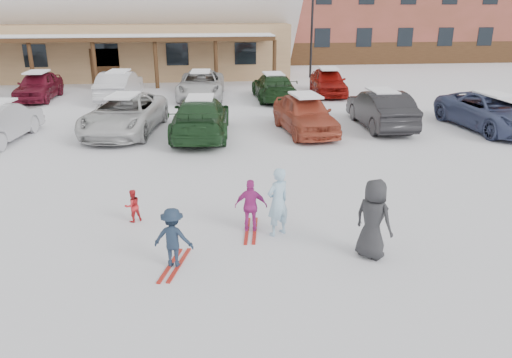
{
  "coord_description": "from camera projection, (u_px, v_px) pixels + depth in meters",
  "views": [
    {
      "loc": [
        -0.92,
        -10.23,
        5.05
      ],
      "look_at": [
        0.3,
        1.0,
        1.0
      ],
      "focal_mm": 35.0,
      "sensor_mm": 36.0,
      "label": 1
    }
  ],
  "objects": [
    {
      "name": "ground",
      "position": [
        248.0,
        235.0,
        11.37
      ],
      "size": [
        160.0,
        160.0,
        0.0
      ],
      "primitive_type": "plane",
      "color": "white",
      "rests_on": "ground"
    },
    {
      "name": "parked_car_4",
      "position": [
        305.0,
        114.0,
        20.0
      ],
      "size": [
        2.28,
        4.67,
        1.53
      ],
      "primitive_type": "imported",
      "rotation": [
        0.0,
        0.0,
        0.11
      ],
      "color": "#AE472F",
      "rests_on": "ground"
    },
    {
      "name": "parked_car_12",
      "position": [
        328.0,
        82.0,
        28.08
      ],
      "size": [
        2.1,
        4.48,
        1.48
      ],
      "primitive_type": "imported",
      "rotation": [
        0.0,
        0.0,
        -0.08
      ],
      "color": "maroon",
      "rests_on": "ground"
    },
    {
      "name": "parked_car_6",
      "position": [
        492.0,
        112.0,
        20.46
      ],
      "size": [
        3.03,
        5.58,
        1.48
      ],
      "primitive_type": "imported",
      "rotation": [
        0.0,
        0.0,
        0.11
      ],
      "color": "#3E486E",
      "rests_on": "ground"
    },
    {
      "name": "parked_car_2",
      "position": [
        125.0,
        114.0,
        19.97
      ],
      "size": [
        3.35,
        5.8,
        1.52
      ],
      "primitive_type": "imported",
      "rotation": [
        0.0,
        0.0,
        -0.16
      ],
      "color": "silver",
      "rests_on": "ground"
    },
    {
      "name": "child_navy",
      "position": [
        173.0,
        238.0,
        9.86
      ],
      "size": [
        0.9,
        0.67,
        1.25
      ],
      "primitive_type": "imported",
      "rotation": [
        0.0,
        0.0,
        2.87
      ],
      "color": "#1B293D",
      "rests_on": "ground"
    },
    {
      "name": "skis_child_navy",
      "position": [
        175.0,
        265.0,
        10.07
      ],
      "size": [
        0.57,
        1.4,
        0.03
      ],
      "primitive_type": "cube",
      "rotation": [
        0.0,
        0.0,
        2.87
      ],
      "color": "#A62017",
      "rests_on": "ground"
    },
    {
      "name": "skis_child_magenta",
      "position": [
        251.0,
        231.0,
        11.58
      ],
      "size": [
        0.41,
        1.41,
        0.03
      ],
      "primitive_type": "cube",
      "rotation": [
        0.0,
        0.0,
        2.99
      ],
      "color": "#A62017",
      "rests_on": "ground"
    },
    {
      "name": "bystander_dark",
      "position": [
        373.0,
        219.0,
        10.17
      ],
      "size": [
        0.94,
        0.99,
        1.7
      ],
      "primitive_type": "imported",
      "rotation": [
        0.0,
        0.0,
        2.25
      ],
      "color": "#28282B",
      "rests_on": "ground"
    },
    {
      "name": "parked_car_10",
      "position": [
        201.0,
        85.0,
        27.17
      ],
      "size": [
        2.77,
        5.41,
        1.46
      ],
      "primitive_type": "imported",
      "rotation": [
        0.0,
        0.0,
        -0.07
      ],
      "color": "silver",
      "rests_on": "ground"
    },
    {
      "name": "day_lodge",
      "position": [
        84.0,
        17.0,
        35.29
      ],
      "size": [
        29.12,
        12.5,
        10.38
      ],
      "color": "tan",
      "rests_on": "ground"
    },
    {
      "name": "parked_car_3",
      "position": [
        201.0,
        117.0,
        19.43
      ],
      "size": [
        2.53,
        5.44,
        1.54
      ],
      "primitive_type": "imported",
      "rotation": [
        0.0,
        0.0,
        3.07
      ],
      "color": "#1C3E1F",
      "rests_on": "ground"
    },
    {
      "name": "conifer_3",
      "position": [
        266.0,
        0.0,
        51.44
      ],
      "size": [
        3.96,
        3.96,
        9.18
      ],
      "color": "black",
      "rests_on": "ground"
    },
    {
      "name": "parked_car_11",
      "position": [
        273.0,
        87.0,
        26.73
      ],
      "size": [
        2.02,
        4.83,
        1.39
      ],
      "primitive_type": "imported",
      "rotation": [
        0.0,
        0.0,
        3.16
      ],
      "color": "#183518",
      "rests_on": "ground"
    },
    {
      "name": "parked_car_9",
      "position": [
        120.0,
        86.0,
        26.57
      ],
      "size": [
        2.03,
        4.81,
        1.55
      ],
      "primitive_type": "imported",
      "rotation": [
        0.0,
        0.0,
        3.06
      ],
      "color": "silver",
      "rests_on": "ground"
    },
    {
      "name": "parked_car_5",
      "position": [
        381.0,
        109.0,
        20.84
      ],
      "size": [
        1.65,
        4.72,
        1.55
      ],
      "primitive_type": "imported",
      "rotation": [
        0.0,
        0.0,
        3.14
      ],
      "color": "black",
      "rests_on": "ground"
    },
    {
      "name": "adult_skier",
      "position": [
        278.0,
        202.0,
        11.16
      ],
      "size": [
        0.7,
        0.63,
        1.6
      ],
      "primitive_type": "imported",
      "rotation": [
        0.0,
        0.0,
        3.68
      ],
      "color": "#9CC5DE",
      "rests_on": "ground"
    },
    {
      "name": "toddler_red",
      "position": [
        133.0,
        206.0,
        11.97
      ],
      "size": [
        0.5,
        0.47,
        0.81
      ],
      "primitive_type": "imported",
      "rotation": [
        0.0,
        0.0,
        3.67
      ],
      "color": "red",
      "rests_on": "ground"
    },
    {
      "name": "child_magenta",
      "position": [
        251.0,
        206.0,
        11.37
      ],
      "size": [
        0.78,
        0.42,
        1.27
      ],
      "primitive_type": "imported",
      "rotation": [
        0.0,
        0.0,
        2.99
      ],
      "color": "#BE3091",
      "rests_on": "ground"
    },
    {
      "name": "lamp_post",
      "position": [
        312.0,
        25.0,
        33.51
      ],
      "size": [
        0.5,
        0.25,
        6.16
      ],
      "color": "black",
      "rests_on": "ground"
    },
    {
      "name": "parked_car_8",
      "position": [
        38.0,
        86.0,
        26.72
      ],
      "size": [
        1.82,
        4.38,
        1.48
      ],
      "primitive_type": "imported",
      "rotation": [
        0.0,
        0.0,
        -0.02
      ],
      "color": "maroon",
      "rests_on": "ground"
    }
  ]
}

